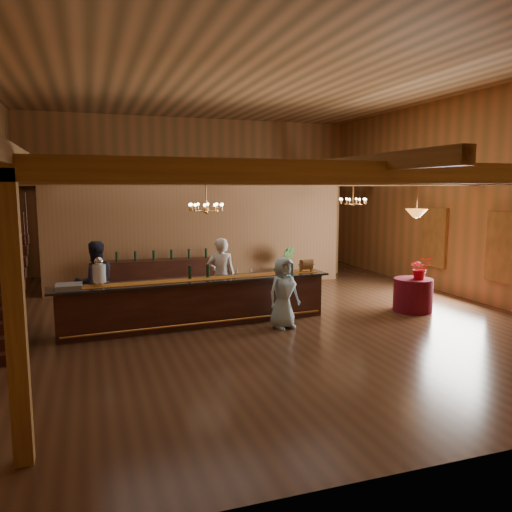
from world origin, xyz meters
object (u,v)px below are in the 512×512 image
object	(u,v)px
backbar_shelf	(172,276)
floor_plant	(284,266)
pendant_lamp	(416,213)
chandelier_right	(353,201)
beverage_dispenser	(99,272)
tasting_bar	(198,302)
round_table	(413,295)
bartender	(221,276)
staff_second	(96,283)
guest	(284,293)
raffle_drum	(306,265)
chandelier_left	(206,207)

from	to	relation	value
backbar_shelf	floor_plant	world-z (taller)	floor_plant
backbar_shelf	pendant_lamp	world-z (taller)	pendant_lamp
chandelier_right	beverage_dispenser	bearing A→B (deg)	-159.55
beverage_dispenser	chandelier_right	xyz separation A→B (m)	(7.32, 2.73, 1.31)
tasting_bar	pendant_lamp	world-z (taller)	pendant_lamp
tasting_bar	round_table	world-z (taller)	tasting_bar
tasting_bar	bartender	distance (m)	1.14
backbar_shelf	pendant_lamp	distance (m)	6.92
chandelier_right	staff_second	distance (m)	7.79
tasting_bar	guest	distance (m)	1.90
raffle_drum	staff_second	distance (m)	4.81
guest	backbar_shelf	bearing A→B (deg)	94.76
pendant_lamp	guest	bearing A→B (deg)	-174.33
beverage_dispenser	chandelier_right	size ratio (longest dim) A/B	0.75
pendant_lamp	staff_second	distance (m)	7.61
raffle_drum	pendant_lamp	bearing A→B (deg)	-12.47
pendant_lamp	guest	size ratio (longest dim) A/B	0.58
raffle_drum	bartender	size ratio (longest dim) A/B	0.18
round_table	staff_second	bearing A→B (deg)	169.97
chandelier_left	bartender	bearing A→B (deg)	-21.92
floor_plant	chandelier_right	bearing A→B (deg)	-27.68
backbar_shelf	chandelier_right	size ratio (longest dim) A/B	4.30
tasting_bar	chandelier_right	size ratio (longest dim) A/B	7.71
chandelier_right	floor_plant	world-z (taller)	chandelier_right
chandelier_right	guest	world-z (taller)	chandelier_right
round_table	bartender	bearing A→B (deg)	164.83
bartender	floor_plant	size ratio (longest dim) A/B	1.48
round_table	staff_second	xyz separation A→B (m)	(-7.35, 1.30, 0.52)
pendant_lamp	tasting_bar	bearing A→B (deg)	175.09
staff_second	guest	distance (m)	4.15
tasting_bar	round_table	distance (m)	5.27
raffle_drum	backbar_shelf	distance (m)	4.46
beverage_dispenser	staff_second	xyz separation A→B (m)	(-0.07, 0.93, -0.38)
raffle_drum	guest	size ratio (longest dim) A/B	0.22
round_table	floor_plant	xyz separation A→B (m)	(-1.76, 4.04, 0.22)
raffle_drum	bartender	bearing A→B (deg)	161.27
tasting_bar	staff_second	world-z (taller)	staff_second
beverage_dispenser	backbar_shelf	distance (m)	4.36
tasting_bar	guest	xyz separation A→B (m)	(1.70, -0.80, 0.26)
raffle_drum	guest	xyz separation A→B (m)	(-0.95, -0.93, -0.42)
round_table	raffle_drum	bearing A→B (deg)	167.53
floor_plant	beverage_dispenser	bearing A→B (deg)	-146.41
chandelier_right	bartender	xyz separation A→B (m)	(-4.55, -1.87, -1.70)
chandelier_right	bartender	bearing A→B (deg)	-157.60
backbar_shelf	floor_plant	bearing A→B (deg)	3.01
raffle_drum	staff_second	size ratio (longest dim) A/B	0.18
backbar_shelf	round_table	size ratio (longest dim) A/B	3.67
beverage_dispenser	floor_plant	size ratio (longest dim) A/B	0.48
pendant_lamp	floor_plant	world-z (taller)	pendant_lamp
tasting_bar	beverage_dispenser	world-z (taller)	beverage_dispenser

